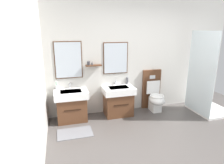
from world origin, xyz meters
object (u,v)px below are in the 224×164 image
object	(u,v)px
toothbrush_cup	(57,87)
soap_dispenser	(127,80)
vanity_sink_right	(118,100)
shower_tray	(206,96)
vanity_sink_left	(72,105)
toilet	(154,96)

from	to	relation	value
toothbrush_cup	soap_dispenser	size ratio (longest dim) A/B	1.07
vanity_sink_right	toothbrush_cup	bearing A→B (deg)	172.18
toothbrush_cup	shower_tray	bearing A→B (deg)	-10.61
vanity_sink_right	soap_dispenser	distance (m)	0.54
toothbrush_cup	soap_dispenser	xyz separation A→B (m)	(1.65, 0.01, 0.03)
vanity_sink_right	soap_dispenser	world-z (taller)	soap_dispenser
vanity_sink_left	soap_dispenser	xyz separation A→B (m)	(1.37, 0.20, 0.41)
toothbrush_cup	soap_dispenser	distance (m)	1.65
toothbrush_cup	vanity_sink_left	bearing A→B (deg)	-33.64
vanity_sink_right	toilet	bearing A→B (deg)	1.59
vanity_sink_left	vanity_sink_right	distance (m)	1.08
toilet	shower_tray	distance (m)	1.25
shower_tray	toilet	bearing A→B (deg)	156.96
vanity_sink_left	shower_tray	world-z (taller)	shower_tray
toilet	toothbrush_cup	world-z (taller)	toilet
vanity_sink_left	soap_dispenser	distance (m)	1.45
toilet	shower_tray	size ratio (longest dim) A/B	0.51
toothbrush_cup	shower_tray	distance (m)	3.53
vanity_sink_left	shower_tray	distance (m)	3.21
toilet	soap_dispenser	world-z (taller)	toilet
vanity_sink_left	soap_dispenser	bearing A→B (deg)	8.18
toilet	toothbrush_cup	bearing A→B (deg)	176.02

